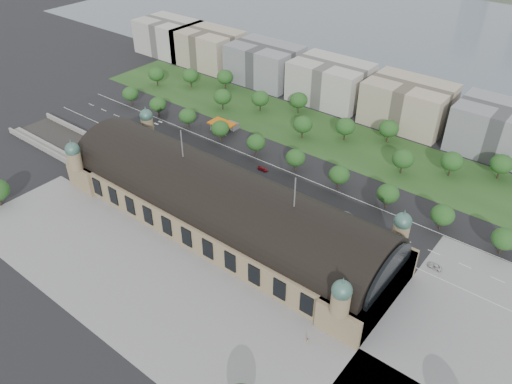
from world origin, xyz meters
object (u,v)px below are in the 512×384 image
Objects in this scene: traffic_car_1 at (147,117)px; parked_car_0 at (146,150)px; parked_car_6 at (206,173)px; pedestrian_0 at (308,341)px; petrol_station at (227,125)px; bus_west at (268,187)px; traffic_car_5 at (348,214)px; parked_car_3 at (186,168)px; traffic_car_6 at (435,266)px; parked_car_2 at (165,153)px; parked_car_4 at (212,175)px; traffic_car_4 at (283,196)px; parked_car_5 at (191,165)px; parked_car_1 at (177,161)px; bus_east at (330,214)px; bus_mid at (248,183)px; traffic_car_3 at (263,169)px.

parked_car_0 is (28.70, -25.76, 0.11)m from traffic_car_1.
pedestrian_0 reaches higher than parked_car_6.
bus_west is (53.79, -33.28, -1.25)m from petrol_station.
petrol_station is 63.27m from bus_west.
parked_car_3 is (-80.46, -16.39, -0.05)m from traffic_car_5.
parked_car_2 is at bearing -86.24° from traffic_car_6.
parked_car_4 is at bearing 98.76° from traffic_car_5.
parked_car_4 is at bearing -84.01° from traffic_car_4.
parked_car_6 is (39.20, 3.13, 0.02)m from parked_car_0.
traffic_car_6 is at bearing 71.29° from parked_car_2.
bus_west is at bearing -96.91° from traffic_car_4.
parked_car_6 is at bearing 98.55° from traffic_car_5.
traffic_car_4 is (62.40, -33.56, -2.23)m from petrol_station.
traffic_car_1 is 60.85m from parked_car_5.
parked_car_4 is at bearing 63.65° from parked_car_0.
parked_car_2 is 18.87m from parked_car_3.
parked_car_6 is (11.09, -0.87, 0.09)m from parked_car_5.
parked_car_1 is at bearing 60.87° from parked_car_2.
traffic_car_5 is (137.54, -9.22, 0.15)m from traffic_car_1.
parked_car_4 is (32.66, -0.48, -0.04)m from parked_car_2.
bus_west is (50.32, 8.56, 1.00)m from parked_car_1.
parked_car_0 is at bearing 158.82° from pedestrian_0.
traffic_car_1 is 100.50m from bus_west.
traffic_car_6 reaches higher than traffic_car_1.
traffic_car_5 is 99.72m from parked_car_2.
parked_car_5 is at bearing 97.16° from bus_west.
bus_west is at bearing 92.87° from bus_east.
parked_car_2 is 51.40m from bus_mid.
traffic_car_5 is at bearing 74.33° from parked_car_6.
bus_mid is at bearing 79.85° from parked_car_4.
traffic_car_3 reaches higher than traffic_car_1.
bus_east is at bearing 60.45° from parked_car_5.
bus_west reaches higher than parked_car_0.
bus_west is at bearing -89.80° from traffic_car_6.
bus_mid is at bearing 106.07° from bus_west.
petrol_station reaches higher than pedestrian_0.
traffic_car_3 is 102.81m from pedestrian_0.
traffic_car_5 is at bearing 76.57° from parked_car_2.
traffic_car_1 is 0.89× the size of parked_car_3.
parked_car_5 is at bearing 117.48° from traffic_car_3.
parked_car_0 is at bearing -84.85° from traffic_car_6.
parked_car_3 is at bearing 59.21° from parked_car_0.
parked_car_2 reaches higher than traffic_car_6.
bus_west is at bearing 67.76° from parked_car_0.
parked_car_4 is at bearing 136.28° from traffic_car_3.
traffic_car_3 is 0.98× the size of parked_car_6.
bus_east is (-47.03, 2.25, 0.71)m from traffic_car_6.
bus_west is 10.06m from bus_mid.
traffic_car_3 is 37.54m from parked_car_3.
bus_east is (60.64, 7.48, 0.74)m from parked_car_4.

